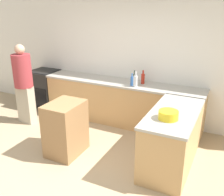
# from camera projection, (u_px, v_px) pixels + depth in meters

# --- Properties ---
(ground_plane) EXTENTS (14.00, 14.00, 0.00)m
(ground_plane) POSITION_uv_depth(u_px,v_px,m) (69.00, 170.00, 4.07)
(ground_plane) COLOR tan
(wall_back) EXTENTS (8.00, 0.06, 2.70)m
(wall_back) POSITION_uv_depth(u_px,v_px,m) (128.00, 58.00, 5.52)
(wall_back) COLOR white
(wall_back) RESTS_ON ground_plane
(counter_back) EXTENTS (3.41, 0.64, 0.91)m
(counter_back) POSITION_uv_depth(u_px,v_px,m) (121.00, 102.00, 5.55)
(counter_back) COLOR tan
(counter_back) RESTS_ON ground_plane
(counter_peninsula) EXTENTS (0.69, 1.55, 0.91)m
(counter_peninsula) POSITION_uv_depth(u_px,v_px,m) (172.00, 138.00, 4.09)
(counter_peninsula) COLOR tan
(counter_peninsula) RESTS_ON ground_plane
(range_oven) EXTENTS (0.64, 0.62, 0.92)m
(range_oven) POSITION_uv_depth(u_px,v_px,m) (45.00, 89.00, 6.39)
(range_oven) COLOR black
(range_oven) RESTS_ON ground_plane
(island_table) EXTENTS (0.51, 0.66, 0.91)m
(island_table) POSITION_uv_depth(u_px,v_px,m) (66.00, 129.00, 4.40)
(island_table) COLOR #997047
(island_table) RESTS_ON ground_plane
(mixing_bowl) EXTENTS (0.28, 0.28, 0.12)m
(mixing_bowl) POSITION_uv_depth(u_px,v_px,m) (168.00, 115.00, 3.67)
(mixing_bowl) COLOR yellow
(mixing_bowl) RESTS_ON counter_peninsula
(water_bottle_blue) EXTENTS (0.06, 0.06, 0.24)m
(water_bottle_blue) POSITION_uv_depth(u_px,v_px,m) (132.00, 81.00, 5.13)
(water_bottle_blue) COLOR #386BB7
(water_bottle_blue) RESTS_ON counter_back
(vinegar_bottle_clear) EXTENTS (0.08, 0.08, 0.30)m
(vinegar_bottle_clear) POSITION_uv_depth(u_px,v_px,m) (135.00, 81.00, 5.04)
(vinegar_bottle_clear) COLOR silver
(vinegar_bottle_clear) RESTS_ON counter_back
(wine_bottle_dark) EXTENTS (0.06, 0.06, 0.28)m
(wine_bottle_dark) POSITION_uv_depth(u_px,v_px,m) (134.00, 79.00, 5.22)
(wine_bottle_dark) COLOR black
(wine_bottle_dark) RESTS_ON counter_back
(hot_sauce_bottle) EXTENTS (0.07, 0.07, 0.27)m
(hot_sauce_bottle) POSITION_uv_depth(u_px,v_px,m) (143.00, 78.00, 5.24)
(hot_sauce_bottle) COLOR red
(hot_sauce_bottle) RESTS_ON counter_back
(person_by_range) EXTENTS (0.38, 0.38, 1.68)m
(person_by_range) POSITION_uv_depth(u_px,v_px,m) (24.00, 82.00, 5.40)
(person_by_range) COLOR #ADA38E
(person_by_range) RESTS_ON ground_plane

